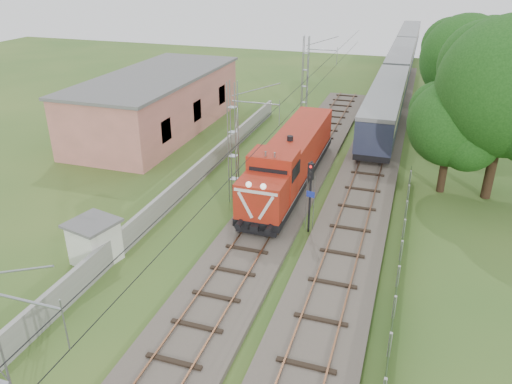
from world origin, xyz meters
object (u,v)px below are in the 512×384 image
(coach_rake, at_px, (401,61))
(relay_hut, at_px, (95,242))
(locomotive, at_px, (291,159))
(signal_post, at_px, (310,185))

(coach_rake, bearing_deg, relay_hut, -103.91)
(locomotive, distance_m, relay_hut, 14.50)
(locomotive, bearing_deg, coach_rake, 82.43)
(signal_post, bearing_deg, relay_hut, -146.79)
(locomotive, bearing_deg, relay_hut, -120.76)
(locomotive, distance_m, signal_post, 6.50)
(coach_rake, height_order, relay_hut, coach_rake)
(coach_rake, relative_size, signal_post, 14.61)
(locomotive, relative_size, coach_rake, 0.24)
(locomotive, height_order, coach_rake, locomotive)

